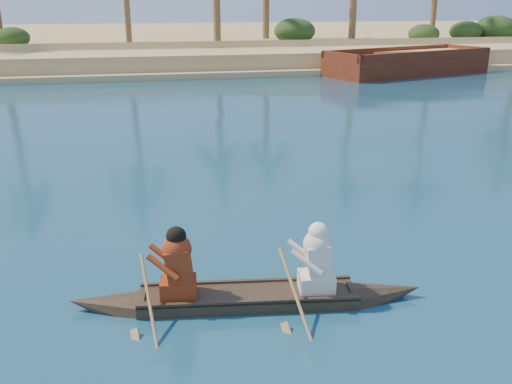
{
  "coord_description": "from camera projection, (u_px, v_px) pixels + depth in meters",
  "views": [
    {
      "loc": [
        -9.41,
        -11.64,
        4.45
      ],
      "look_at": [
        -7.25,
        -1.71,
        1.02
      ],
      "focal_mm": 40.0,
      "sensor_mm": 36.0,
      "label": 1
    }
  ],
  "objects": [
    {
      "name": "sandy_embankment",
      "position": [
        224.0,
        41.0,
        57.33
      ],
      "size": [
        150.0,
        51.0,
        1.5
      ],
      "color": "#D9B77A",
      "rests_on": "ground"
    },
    {
      "name": "shrub_cluster",
      "position": [
        257.0,
        45.0,
        42.87
      ],
      "size": [
        100.0,
        6.0,
        2.4
      ],
      "primitive_type": null,
      "color": "#1F3413",
      "rests_on": "ground"
    },
    {
      "name": "canoe",
      "position": [
        248.0,
        287.0,
        8.72
      ],
      "size": [
        5.49,
        1.44,
        1.5
      ],
      "rotation": [
        0.0,
        0.0,
        -0.13
      ],
      "color": "#392F1F",
      "rests_on": "ground"
    },
    {
      "name": "barge_mid",
      "position": [
        407.0,
        64.0,
        35.79
      ],
      "size": [
        11.41,
        6.82,
        1.8
      ],
      "rotation": [
        0.0,
        0.0,
        0.32
      ],
      "color": "maroon",
      "rests_on": "ground"
    }
  ]
}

